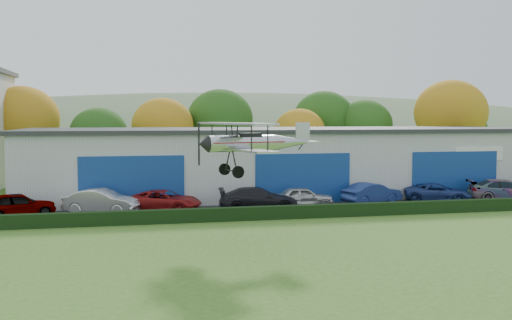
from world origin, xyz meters
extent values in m
plane|color=#3B651F|center=(0.00, 0.00, 0.00)|extent=(300.00, 300.00, 0.00)
cube|color=black|center=(3.00, 21.00, 0.03)|extent=(48.00, 9.00, 0.05)
cube|color=black|center=(3.00, 16.20, 0.40)|extent=(46.00, 0.60, 0.80)
cube|color=#B2B7BC|center=(5.00, 28.00, 2.50)|extent=(40.00, 12.00, 5.00)
cube|color=#2D3033|center=(5.00, 28.00, 5.15)|extent=(40.60, 12.60, 0.30)
cube|color=navy|center=(-7.00, 21.95, 1.80)|extent=(7.00, 0.12, 3.60)
cube|color=navy|center=(5.00, 21.95, 1.80)|extent=(7.00, 0.12, 3.60)
cube|color=navy|center=(17.00, 21.95, 1.80)|extent=(7.00, 0.12, 3.60)
cylinder|color=#3D2614|center=(-17.00, 40.00, 1.57)|extent=(0.36, 0.36, 3.15)
ellipsoid|color=#A57314|center=(-17.00, 40.00, 6.03)|extent=(6.84, 6.84, 6.16)
cylinder|color=#3D2614|center=(-10.00, 38.00, 1.22)|extent=(0.36, 0.36, 2.45)
ellipsoid|color=#1E4C14|center=(-10.00, 38.00, 4.69)|extent=(5.32, 5.32, 4.79)
cylinder|color=#3D2614|center=(-4.00, 40.00, 1.40)|extent=(0.36, 0.36, 2.80)
ellipsoid|color=#A57314|center=(-4.00, 40.00, 5.36)|extent=(6.08, 6.08, 5.47)
cylinder|color=#3D2614|center=(2.00, 42.00, 1.57)|extent=(0.36, 0.36, 3.15)
ellipsoid|color=#1E4C14|center=(2.00, 42.00, 6.03)|extent=(6.84, 6.84, 6.16)
cylinder|color=#3D2614|center=(10.00, 40.00, 1.22)|extent=(0.36, 0.36, 2.45)
ellipsoid|color=#A57314|center=(10.00, 40.00, 4.69)|extent=(5.32, 5.32, 4.79)
cylinder|color=#3D2614|center=(18.00, 42.00, 1.40)|extent=(0.36, 0.36, 2.80)
ellipsoid|color=#1E4C14|center=(18.00, 42.00, 5.36)|extent=(6.08, 6.08, 5.47)
cylinder|color=#3D2614|center=(26.00, 38.00, 1.75)|extent=(0.36, 0.36, 3.50)
ellipsoid|color=#A57314|center=(26.00, 38.00, 6.70)|extent=(7.60, 7.60, 6.84)
cylinder|color=#3D2614|center=(30.00, 42.00, 1.22)|extent=(0.36, 0.36, 2.45)
ellipsoid|color=#1E4C14|center=(30.00, 42.00, 4.69)|extent=(5.32, 5.32, 4.79)
cylinder|color=#3D2614|center=(14.00, 44.00, 1.57)|extent=(0.36, 0.36, 3.15)
ellipsoid|color=#1E4C14|center=(14.00, 44.00, 6.03)|extent=(6.84, 6.84, 6.16)
ellipsoid|color=#4C6642|center=(20.00, 140.00, -15.40)|extent=(320.00, 196.00, 56.00)
ellipsoid|color=#4C6642|center=(90.00, 140.00, -9.90)|extent=(240.00, 126.00, 36.00)
imported|color=gray|center=(-13.93, 19.89, 0.82)|extent=(4.85, 3.22, 1.53)
imported|color=silver|center=(-8.93, 20.22, 0.83)|extent=(5.04, 3.28, 1.57)
imported|color=maroon|center=(-4.94, 20.40, 0.73)|extent=(5.42, 4.10, 1.37)
imported|color=black|center=(1.15, 19.45, 0.81)|extent=(5.39, 2.61, 1.51)
imported|color=silver|center=(4.45, 20.10, 0.75)|extent=(4.17, 1.77, 1.41)
imported|color=navy|center=(9.74, 20.68, 0.79)|extent=(4.76, 2.99, 1.48)
imported|color=navy|center=(14.82, 20.56, 0.71)|extent=(5.24, 3.94, 1.32)
imported|color=gray|center=(19.92, 19.86, 0.82)|extent=(5.75, 3.75, 1.55)
cylinder|color=#BCBCC3|center=(-1.78, 9.77, 4.94)|extent=(3.53, 1.62, 0.81)
cone|color=#BCBCC3|center=(0.85, 10.43, 4.94)|extent=(2.13, 1.27, 0.81)
cone|color=black|center=(-3.66, 9.30, 4.94)|extent=(0.64, 0.90, 0.81)
cube|color=maroon|center=(-1.52, 9.83, 4.99)|extent=(3.88, 1.73, 0.05)
cube|color=black|center=(-1.34, 9.88, 5.32)|extent=(1.18, 0.79, 0.23)
cube|color=#BCBCC3|center=(-1.95, 9.72, 4.67)|extent=(2.67, 6.58, 0.09)
cube|color=#BCBCC3|center=(-2.13, 9.68, 5.89)|extent=(2.85, 6.96, 0.09)
cylinder|color=black|center=(-1.78, 7.35, 5.29)|extent=(0.07, 0.07, 1.17)
cylinder|color=black|center=(-0.99, 7.54, 5.29)|extent=(0.07, 0.07, 1.17)
cylinder|color=black|center=(-2.92, 11.90, 5.29)|extent=(0.07, 0.07, 1.17)
cylinder|color=black|center=(-2.13, 12.10, 5.29)|extent=(0.07, 0.07, 1.17)
cylinder|color=black|center=(-2.05, 9.37, 5.58)|extent=(0.10, 0.20, 0.67)
cylinder|color=black|center=(-2.21, 9.99, 5.58)|extent=(0.10, 0.20, 0.67)
cylinder|color=black|center=(-2.21, 9.26, 4.18)|extent=(0.21, 0.62, 1.11)
cylinder|color=black|center=(-2.40, 10.01, 4.18)|extent=(0.21, 0.62, 1.11)
cylinder|color=black|center=(-2.30, 9.64, 3.63)|extent=(0.48, 1.68, 0.06)
cylinder|color=black|center=(-2.11, 8.85, 3.63)|extent=(0.59, 0.26, 0.58)
cylinder|color=black|center=(-2.50, 10.43, 3.63)|extent=(0.59, 0.26, 0.58)
cylinder|color=black|center=(1.46, 10.58, 4.72)|extent=(0.34, 0.13, 0.38)
cube|color=#BCBCC3|center=(1.46, 10.58, 4.99)|extent=(1.36, 2.48, 0.05)
cube|color=#BCBCC3|center=(1.55, 10.60, 5.44)|extent=(0.80, 0.25, 0.99)
cube|color=black|center=(-3.90, 9.24, 4.94)|extent=(0.08, 0.12, 1.99)
camera|label=1|loc=(-6.92, -17.74, 6.21)|focal=40.69mm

